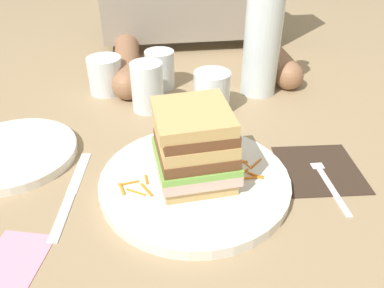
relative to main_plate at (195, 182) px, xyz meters
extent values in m
plane|color=#9E8460|center=(0.01, 0.03, -0.01)|extent=(3.00, 3.00, 0.00)
cylinder|color=white|center=(0.00, 0.00, 0.00)|extent=(0.29, 0.29, 0.02)
cube|color=tan|center=(0.00, 0.00, 0.02)|extent=(0.11, 0.11, 0.02)
cube|color=beige|center=(0.00, 0.00, 0.04)|extent=(0.12, 0.12, 0.02)
cube|color=#7AB74C|center=(0.00, 0.00, 0.05)|extent=(0.12, 0.12, 0.01)
cube|color=brown|center=(0.00, 0.00, 0.06)|extent=(0.11, 0.11, 0.02)
cube|color=tan|center=(0.00, 0.00, 0.08)|extent=(0.11, 0.11, 0.02)
cube|color=brown|center=(0.00, 0.00, 0.10)|extent=(0.11, 0.11, 0.02)
cube|color=tan|center=(0.00, 0.00, 0.11)|extent=(0.11, 0.11, 0.02)
cylinder|color=orange|center=(-0.10, 0.00, 0.01)|extent=(0.03, 0.01, 0.00)
cylinder|color=orange|center=(-0.11, -0.01, 0.01)|extent=(0.01, 0.03, 0.00)
cylinder|color=orange|center=(-0.07, -0.02, 0.01)|extent=(0.02, 0.03, 0.00)
cylinder|color=orange|center=(-0.09, -0.02, 0.01)|extent=(0.03, 0.02, 0.00)
cylinder|color=orange|center=(-0.07, 0.00, 0.01)|extent=(0.01, 0.02, 0.00)
cylinder|color=orange|center=(0.06, 0.00, 0.01)|extent=(0.01, 0.02, 0.00)
cylinder|color=orange|center=(0.08, 0.03, 0.01)|extent=(0.02, 0.01, 0.00)
cylinder|color=orange|center=(0.07, 0.00, 0.01)|extent=(0.02, 0.02, 0.00)
cylinder|color=orange|center=(0.09, 0.02, 0.01)|extent=(0.01, 0.02, 0.00)
cylinder|color=orange|center=(0.09, -0.01, 0.01)|extent=(0.03, 0.00, 0.00)
cylinder|color=orange|center=(0.09, -0.01, 0.01)|extent=(0.02, 0.02, 0.00)
cylinder|color=orange|center=(0.10, 0.02, 0.01)|extent=(0.02, 0.02, 0.00)
cube|color=#38281E|center=(0.20, 0.01, -0.01)|extent=(0.13, 0.14, 0.00)
cube|color=silver|center=(0.20, -0.04, 0.00)|extent=(0.01, 0.11, 0.00)
cube|color=silver|center=(0.20, 0.02, 0.00)|extent=(0.02, 0.02, 0.00)
cylinder|color=silver|center=(0.21, 0.05, 0.00)|extent=(0.00, 0.04, 0.00)
cylinder|color=silver|center=(0.21, 0.05, 0.00)|extent=(0.00, 0.04, 0.00)
cylinder|color=silver|center=(0.20, 0.05, 0.00)|extent=(0.00, 0.04, 0.00)
cylinder|color=silver|center=(0.20, 0.05, 0.00)|extent=(0.00, 0.04, 0.00)
cube|color=silver|center=(-0.19, -0.04, -0.01)|extent=(0.03, 0.10, 0.00)
cube|color=silver|center=(-0.18, 0.06, -0.01)|extent=(0.03, 0.11, 0.00)
cylinder|color=white|center=(0.07, 0.23, 0.03)|extent=(0.07, 0.07, 0.08)
cylinder|color=#E55638|center=(0.07, 0.23, 0.03)|extent=(0.07, 0.07, 0.07)
cylinder|color=silver|center=(0.18, 0.30, 0.10)|extent=(0.08, 0.08, 0.22)
cylinder|color=silver|center=(-0.06, 0.26, 0.04)|extent=(0.06, 0.06, 0.10)
cylinder|color=silver|center=(-0.03, 0.36, 0.03)|extent=(0.06, 0.06, 0.08)
cylinder|color=silver|center=(-0.14, 0.35, 0.03)|extent=(0.07, 0.07, 0.08)
cylinder|color=white|center=(-0.29, 0.12, 0.00)|extent=(0.21, 0.21, 0.02)
cube|color=pink|center=(-0.24, -0.11, -0.01)|extent=(0.09, 0.11, 0.00)
cylinder|color=#936647|center=(-0.10, 0.43, 0.02)|extent=(0.06, 0.24, 0.06)
cylinder|color=#936647|center=(0.26, 0.43, 0.02)|extent=(0.06, 0.24, 0.06)
sphere|color=#936647|center=(-0.10, 0.31, 0.02)|extent=(0.06, 0.06, 0.06)
sphere|color=#936647|center=(0.26, 0.31, 0.02)|extent=(0.06, 0.06, 0.06)
camera|label=1|loc=(-0.07, -0.46, 0.38)|focal=36.73mm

